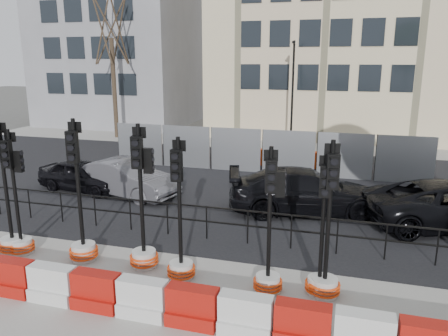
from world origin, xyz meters
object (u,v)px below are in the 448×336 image
(traffic_signal_a, at_px, (10,227))
(car_a, at_px, (82,175))
(traffic_signal_h, at_px, (326,266))
(traffic_signal_d, at_px, (143,235))
(car_c, at_px, (305,191))

(traffic_signal_a, bearing_deg, car_a, 99.00)
(car_a, bearing_deg, traffic_signal_a, -156.58)
(traffic_signal_a, bearing_deg, traffic_signal_h, -5.70)
(car_a, bearing_deg, traffic_signal_d, -127.01)
(traffic_signal_h, distance_m, car_a, 11.03)
(traffic_signal_h, bearing_deg, car_c, 87.81)
(traffic_signal_a, xyz_separation_m, car_a, (-1.50, 5.49, -0.12))
(traffic_signal_h, bearing_deg, traffic_signal_d, 165.34)
(car_a, relative_size, car_c, 0.69)
(traffic_signal_h, height_order, car_c, traffic_signal_h)
(traffic_signal_a, distance_m, car_a, 5.70)
(traffic_signal_a, distance_m, traffic_signal_d, 3.75)
(traffic_signal_d, relative_size, car_a, 0.95)
(traffic_signal_d, xyz_separation_m, car_a, (-5.24, 5.27, -0.24))
(traffic_signal_a, xyz_separation_m, traffic_signal_d, (3.74, 0.23, 0.12))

